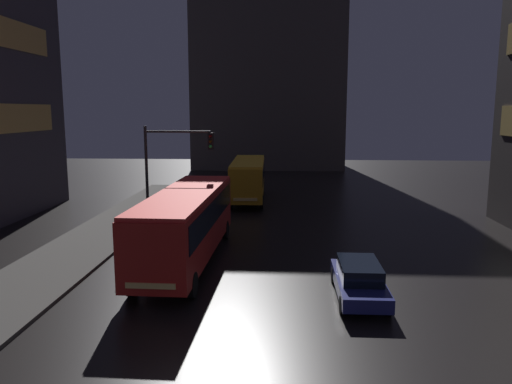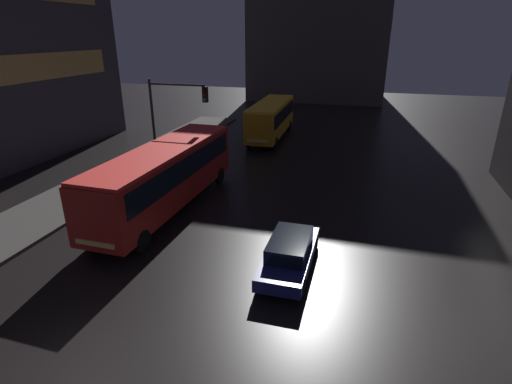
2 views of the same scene
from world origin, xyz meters
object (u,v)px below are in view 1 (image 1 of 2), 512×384
at_px(bus_far, 248,176).
at_px(traffic_light_main, 170,162).
at_px(bus_near, 186,219).
at_px(car_taxi, 359,279).

relative_size(bus_far, traffic_light_main, 1.57).
bearing_deg(traffic_light_main, bus_far, 73.70).
height_order(bus_near, bus_far, bus_near).
bearing_deg(traffic_light_main, bus_near, -69.01).
relative_size(bus_near, car_taxi, 2.53).
xyz_separation_m(bus_far, car_taxi, (5.66, -20.20, -1.23)).
xyz_separation_m(bus_near, bus_far, (1.68, 16.17, -0.10)).
relative_size(bus_near, bus_far, 1.21).
xyz_separation_m(bus_near, traffic_light_main, (-1.73, 4.51, 2.16)).
bearing_deg(traffic_light_main, car_taxi, -43.31).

